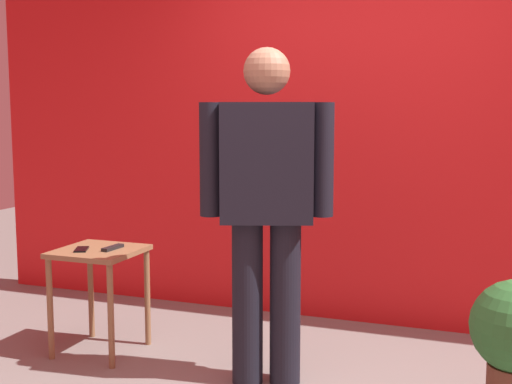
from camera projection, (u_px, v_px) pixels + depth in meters
back_wall_red at (369, 129)px, 4.55m from camera, size 5.89×0.12×2.68m
standing_person at (267, 199)px, 3.52m from camera, size 0.70×0.38×1.79m
side_table at (99, 268)px, 4.04m from camera, size 0.47×0.47×0.64m
cell_phone at (81, 249)px, 3.99m from camera, size 0.13×0.16×0.01m
tv_remote at (113, 248)px, 4.02m from camera, size 0.06×0.17×0.02m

